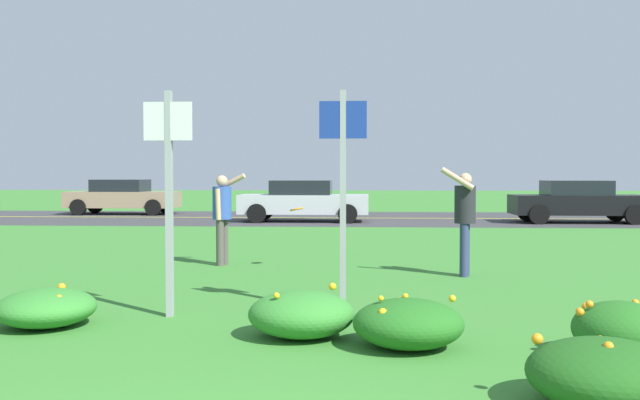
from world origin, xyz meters
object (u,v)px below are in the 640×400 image
at_px(frisbee_orange, 297,209).
at_px(car_silver_center_right, 304,201).
at_px(person_catcher_dark_shirt, 465,214).
at_px(car_tan_center_left, 123,197).
at_px(car_black_rightmost, 578,201).
at_px(sign_post_near_path, 169,180).
at_px(sign_post_by_roadside, 343,179).
at_px(person_thrower_blue_shirt, 222,211).

relative_size(frisbee_orange, car_silver_center_right, 0.05).
height_order(person_catcher_dark_shirt, car_tan_center_left, person_catcher_dark_shirt).
relative_size(person_catcher_dark_shirt, frisbee_orange, 7.15).
bearing_deg(car_black_rightmost, frisbee_orange, -124.43).
relative_size(frisbee_orange, car_black_rightmost, 0.05).
xyz_separation_m(person_catcher_dark_shirt, car_black_rightmost, (5.67, 13.16, -0.27)).
distance_m(sign_post_near_path, car_silver_center_right, 16.70).
bearing_deg(sign_post_by_roadside, person_catcher_dark_shirt, 59.42).
distance_m(person_thrower_blue_shirt, car_silver_center_right, 12.04).
bearing_deg(person_thrower_blue_shirt, sign_post_near_path, -85.84).
distance_m(sign_post_near_path, car_tan_center_left, 22.26).
bearing_deg(frisbee_orange, car_black_rightmost, 55.57).
xyz_separation_m(sign_post_by_roadside, person_thrower_blue_shirt, (-2.33, 4.29, -0.62)).
xyz_separation_m(sign_post_by_roadside, car_tan_center_left, (-9.87, 20.43, -0.86)).
height_order(sign_post_by_roadside, car_tan_center_left, sign_post_by_roadside).
height_order(sign_post_by_roadside, person_catcher_dark_shirt, sign_post_by_roadside).
bearing_deg(sign_post_by_roadside, car_black_rightmost, 65.22).
bearing_deg(car_silver_center_right, car_tan_center_left, 152.63).
xyz_separation_m(car_silver_center_right, car_black_rightmost, (9.45, 0.00, 0.00)).
xyz_separation_m(person_thrower_blue_shirt, car_tan_center_left, (-7.54, 16.14, -0.24)).
bearing_deg(frisbee_orange, car_silver_center_right, 94.51).
bearing_deg(sign_post_by_roadside, person_thrower_blue_shirt, 118.55).
xyz_separation_m(sign_post_near_path, sign_post_by_roadside, (2.00, 0.37, 0.02)).
distance_m(frisbee_orange, car_black_rightmost, 15.00).
height_order(sign_post_near_path, frisbee_orange, sign_post_near_path).
bearing_deg(frisbee_orange, car_tan_center_left, 118.44).
distance_m(person_thrower_blue_shirt, car_black_rightmost, 15.56).
bearing_deg(car_silver_center_right, car_black_rightmost, 0.00).
bearing_deg(car_silver_center_right, person_catcher_dark_shirt, -73.95).
relative_size(person_thrower_blue_shirt, person_catcher_dark_shirt, 0.95).
relative_size(person_catcher_dark_shirt, car_silver_center_right, 0.39).
bearing_deg(person_catcher_dark_shirt, car_tan_center_left, 124.20).
xyz_separation_m(person_catcher_dark_shirt, car_tan_center_left, (-11.74, 17.27, -0.27)).
distance_m(car_tan_center_left, car_black_rightmost, 17.88).
distance_m(sign_post_near_path, car_black_rightmost, 19.23).
xyz_separation_m(frisbee_orange, car_silver_center_right, (-0.98, 12.37, -0.30)).
xyz_separation_m(sign_post_near_path, car_silver_center_right, (0.08, 16.68, -0.84)).
distance_m(car_tan_center_left, car_silver_center_right, 8.95).
xyz_separation_m(frisbee_orange, car_black_rightmost, (8.48, 12.37, -0.30)).
bearing_deg(car_tan_center_left, frisbee_orange, -61.56).
bearing_deg(sign_post_near_path, car_tan_center_left, 110.74).
relative_size(sign_post_near_path, sign_post_by_roadside, 0.99).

